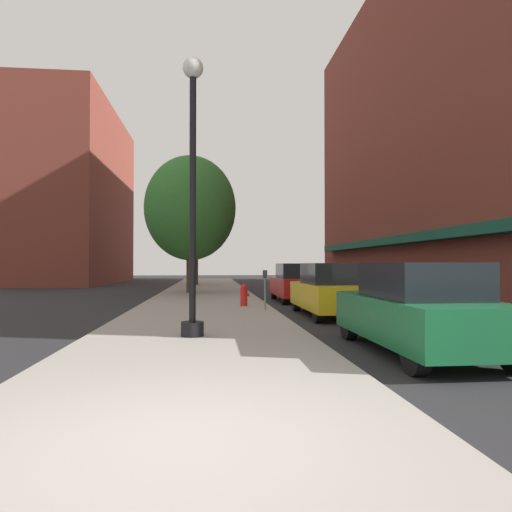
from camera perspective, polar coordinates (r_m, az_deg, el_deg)
ground_plane at (r=22.38m, az=3.97°, el=-5.20°), size 90.00×90.00×0.00m
sidewalk_slab at (r=23.06m, az=-6.34°, el=-4.92°), size 4.80×50.00×0.12m
building_right_brick at (r=31.30m, az=23.70°, el=16.25°), size 6.80×40.00×21.80m
building_far_background at (r=42.91m, az=-21.04°, el=6.83°), size 6.80×18.00×14.93m
lamppost at (r=9.80m, az=-7.93°, el=8.21°), size 0.48×0.48×5.90m
fire_hydrant at (r=16.55m, az=-1.52°, el=-4.88°), size 0.33×0.26×0.79m
parking_meter_near at (r=15.18m, az=1.13°, el=-3.60°), size 0.14×0.09×1.31m
tree_near at (r=24.70m, az=-8.22°, el=5.93°), size 4.85×4.85×7.30m
tree_mid at (r=33.95m, az=-7.58°, el=5.18°), size 4.44×4.44×7.75m
car_green at (r=8.85m, az=19.60°, el=-6.30°), size 1.80×4.30×1.66m
car_yellow at (r=14.49m, az=9.35°, el=-4.27°), size 1.80×4.30×1.66m
car_red at (r=20.07m, az=5.08°, el=-3.37°), size 1.80×4.30×1.66m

